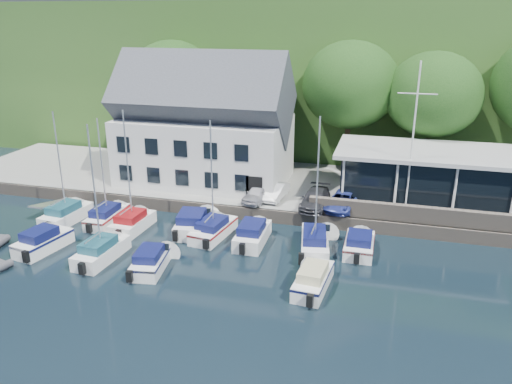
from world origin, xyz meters
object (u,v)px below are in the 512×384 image
car_silver (258,193)px  boat_r1_1 (102,169)px  harbor_building (205,131)px  boat_r2_1 (95,192)px  boat_r2_4 (313,277)px  car_dgrey (315,199)px  flagpole (412,141)px  boat_r1_0 (60,163)px  car_blue (343,200)px  boat_r2_0 (43,239)px  boat_r1_7 (359,242)px  boat_r1_3 (193,221)px  boat_r1_2 (128,172)px  boat_r1_4 (212,179)px  car_white (276,191)px  club_pavilion (423,176)px  boat_r1_6 (317,183)px  boat_r2_2 (151,258)px  boat_r1_5 (253,232)px

car_silver → boat_r1_1: size_ratio=0.44×
harbor_building → boat_r2_1: size_ratio=1.59×
boat_r2_4 → car_dgrey: bearing=103.3°
car_dgrey → boat_r2_4: (1.51, -10.14, -0.91)m
flagpole → boat_r1_0: (-24.45, -5.81, -1.86)m
car_blue → flagpole: size_ratio=0.36×
flagpole → boat_r2_0: size_ratio=1.94×
car_dgrey → boat_r1_7: (3.69, -4.76, -0.96)m
harbor_building → boat_r2_4: bearing=-50.3°
car_dgrey → boat_r1_3: size_ratio=0.75×
boat_r1_2 → boat_r1_3: (4.34, 0.88, -3.58)m
boat_r2_0 → boat_r1_7: bearing=24.0°
boat_r2_1 → boat_r2_4: size_ratio=1.54×
boat_r2_1 → boat_r1_3: bearing=58.1°
boat_r1_4 → boat_r2_4: boat_r1_4 is taller
car_silver → car_white: 1.53m
boat_r2_4 → boat_r1_4: bearing=151.4°
club_pavilion → car_blue: (-5.67, -3.30, -1.39)m
car_blue → boat_r2_0: 21.14m
car_blue → flagpole: 6.54m
harbor_building → boat_r1_7: (13.95, -8.81, -4.67)m
boat_r1_1 → boat_r1_2: 2.54m
harbor_building → boat_r1_0: (-7.65, -9.37, -0.78)m
car_dgrey → boat_r1_2: boat_r1_2 is taller
car_dgrey → flagpole: (6.54, 0.48, 4.78)m
boat_r1_4 → car_blue: bearing=39.6°
harbor_building → boat_r2_1: 14.30m
boat_r1_4 → boat_r1_6: 7.21m
boat_r1_0 → boat_r1_4: 11.57m
boat_r2_0 → boat_r2_2: boat_r2_0 is taller
harbor_building → boat_r1_4: size_ratio=1.71×
boat_r1_4 → boat_r2_0: (-10.08, -5.00, -3.44)m
boat_r1_0 → boat_r1_6: (18.74, 0.05, 0.10)m
car_white → boat_r2_0: car_white is taller
boat_r1_5 → club_pavilion: bearing=36.9°
boat_r1_0 → boat_r2_1: 7.61m
flagpole → boat_r2_1: (-18.55, -10.61, -1.90)m
boat_r1_2 → car_blue: bearing=23.6°
boat_r1_2 → boat_r2_4: size_ratio=1.49×
club_pavilion → car_silver: size_ratio=3.57×
boat_r1_2 → boat_r1_5: size_ratio=1.46×
boat_r1_1 → boat_r1_3: boat_r1_1 is taller
harbor_building → car_white: harbor_building is taller
boat_r1_0 → boat_r2_4: size_ratio=1.56×
boat_r2_1 → boat_r1_7: bearing=22.1°
boat_r1_7 → boat_r2_1: boat_r2_1 is taller
car_silver → boat_r2_0: size_ratio=0.66×
car_blue → boat_r2_4: car_blue is taller
car_dgrey → flagpole: flagpole is taller
car_white → boat_r1_1: bearing=-147.6°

